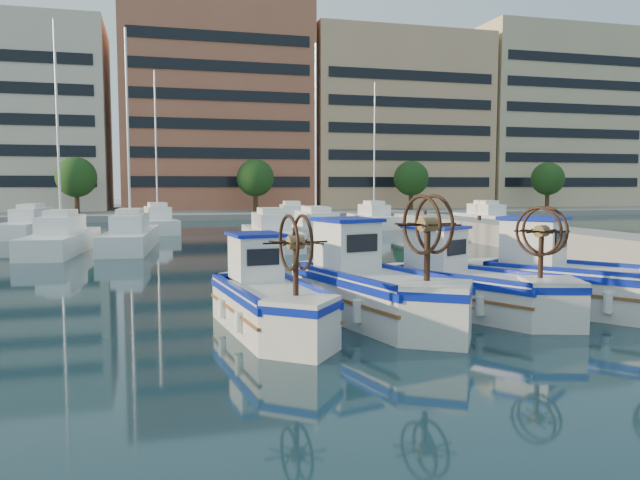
{
  "coord_description": "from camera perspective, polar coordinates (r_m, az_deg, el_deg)",
  "views": [
    {
      "loc": [
        -6.77,
        -12.99,
        3.36
      ],
      "look_at": [
        -1.22,
        7.58,
        1.5
      ],
      "focal_mm": 35.0,
      "sensor_mm": 36.0,
      "label": 1
    }
  ],
  "objects": [
    {
      "name": "ground",
      "position": [
        15.03,
        12.21,
        -8.05
      ],
      "size": [
        300.0,
        300.0,
        0.0
      ],
      "primitive_type": "plane",
      "color": "#17323D",
      "rests_on": "ground"
    },
    {
      "name": "waterfront",
      "position": [
        80.03,
        -3.56,
        10.54
      ],
      "size": [
        180.0,
        40.0,
        25.6
      ],
      "color": "gray",
      "rests_on": "ground"
    },
    {
      "name": "yacht_marina",
      "position": [
        40.5,
        -8.81,
        0.93
      ],
      "size": [
        40.1,
        23.36,
        11.5
      ],
      "color": "white",
      "rests_on": "ground"
    },
    {
      "name": "fishing_boat_a",
      "position": [
        14.58,
        -4.75,
        -5.27
      ],
      "size": [
        2.31,
        4.58,
        2.79
      ],
      "rotation": [
        0.0,
        0.0,
        0.12
      ],
      "color": "silver",
      "rests_on": "ground"
    },
    {
      "name": "fishing_boat_b",
      "position": [
        15.63,
        4.73,
        -4.17
      ],
      "size": [
        3.17,
        5.25,
        3.18
      ],
      "rotation": [
        0.0,
        0.0,
        0.24
      ],
      "color": "silver",
      "rests_on": "ground"
    },
    {
      "name": "fishing_boat_c",
      "position": [
        16.82,
        13.46,
        -3.93
      ],
      "size": [
        3.73,
        4.77,
        2.88
      ],
      "rotation": [
        0.0,
        0.0,
        0.49
      ],
      "color": "silver",
      "rests_on": "ground"
    },
    {
      "name": "fishing_boat_d",
      "position": [
        17.95,
        22.4,
        -3.35
      ],
      "size": [
        4.55,
        5.15,
        3.18
      ],
      "rotation": [
        0.0,
        0.0,
        0.63
      ],
      "color": "silver",
      "rests_on": "ground"
    }
  ]
}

